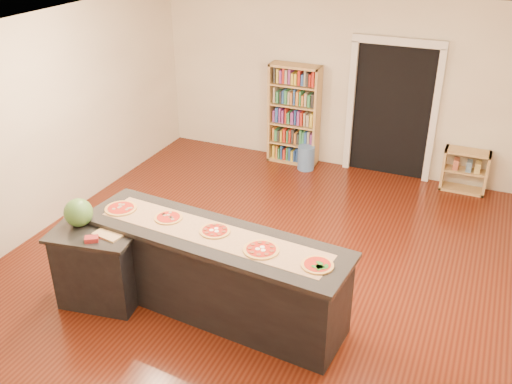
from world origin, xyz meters
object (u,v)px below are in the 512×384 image
at_px(side_counter, 100,265).
at_px(watermelon, 78,213).
at_px(waste_bin, 306,158).
at_px(low_shelf, 465,171).
at_px(kitchen_island, 214,273).
at_px(bookshelf, 294,115).

relative_size(side_counter, watermelon, 3.00).
bearing_deg(waste_bin, side_counter, -102.67).
distance_m(low_shelf, watermelon, 5.74).
bearing_deg(kitchen_island, waste_bin, 99.18).
relative_size(side_counter, waste_bin, 2.26).
xyz_separation_m(kitchen_island, waste_bin, (-0.28, 3.87, -0.28)).
bearing_deg(low_shelf, kitchen_island, -118.19).
relative_size(kitchen_island, bookshelf, 1.74).
bearing_deg(low_shelf, bookshelf, -179.86).
bearing_deg(kitchen_island, low_shelf, 66.79).
bearing_deg(side_counter, low_shelf, 43.08).
distance_m(low_shelf, waste_bin, 2.48).
bearing_deg(side_counter, waste_bin, 68.17).
height_order(bookshelf, watermelon, bookshelf).
relative_size(kitchen_island, low_shelf, 4.40).
height_order(kitchen_island, bookshelf, bookshelf).
xyz_separation_m(waste_bin, watermelon, (-1.15, -4.18, 0.85)).
height_order(side_counter, watermelon, watermelon).
bearing_deg(kitchen_island, bookshelf, 103.25).
xyz_separation_m(side_counter, waste_bin, (0.94, 4.20, -0.25)).
height_order(bookshelf, low_shelf, bookshelf).
relative_size(bookshelf, waste_bin, 4.16).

